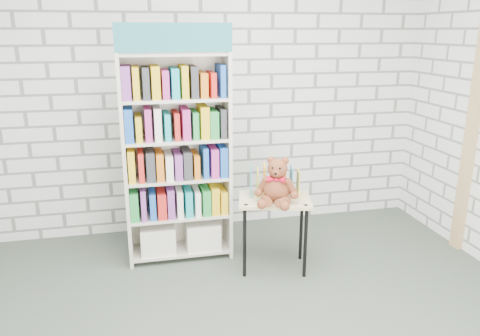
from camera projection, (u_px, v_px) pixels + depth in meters
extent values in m
cube|color=silver|center=(202.00, 91.00, 4.53)|extent=(4.50, 0.02, 2.80)
cube|color=beige|center=(125.00, 163.00, 3.91)|extent=(0.03, 0.35, 1.80)
cube|color=beige|center=(227.00, 157.00, 4.09)|extent=(0.03, 0.35, 1.80)
cube|color=beige|center=(175.00, 155.00, 4.15)|extent=(0.90, 0.02, 1.80)
cube|color=#27747D|center=(174.00, 38.00, 3.56)|extent=(0.90, 0.02, 0.22)
cube|color=beige|center=(181.00, 249.00, 4.24)|extent=(0.84, 0.33, 0.03)
cube|color=beige|center=(179.00, 214.00, 4.14)|extent=(0.84, 0.33, 0.03)
cube|color=beige|center=(178.00, 177.00, 4.04)|extent=(0.84, 0.33, 0.03)
cube|color=beige|center=(176.00, 139.00, 3.95)|extent=(0.84, 0.33, 0.03)
cube|color=beige|center=(175.00, 99.00, 3.85)|extent=(0.84, 0.33, 0.03)
cube|color=beige|center=(173.00, 54.00, 3.75)|extent=(0.84, 0.33, 0.03)
cube|color=silver|center=(158.00, 238.00, 4.16)|extent=(0.30, 0.29, 0.24)
cube|color=silver|center=(202.00, 233.00, 4.24)|extent=(0.30, 0.29, 0.24)
cube|color=red|center=(179.00, 200.00, 4.09)|extent=(0.84, 0.29, 0.24)
cube|color=yellow|center=(177.00, 163.00, 4.00)|extent=(0.84, 0.29, 0.24)
cube|color=blue|center=(176.00, 124.00, 3.90)|extent=(0.84, 0.29, 0.24)
cube|color=green|center=(174.00, 83.00, 3.80)|extent=(0.84, 0.29, 0.24)
cube|color=#CDB67B|center=(275.00, 200.00, 3.87)|extent=(0.66, 0.53, 0.03)
cylinder|color=black|center=(245.00, 243.00, 3.81)|extent=(0.03, 0.03, 0.60)
cylinder|color=black|center=(245.00, 227.00, 4.11)|extent=(0.03, 0.03, 0.60)
cylinder|color=black|center=(305.00, 243.00, 3.80)|extent=(0.03, 0.03, 0.60)
cylinder|color=black|center=(301.00, 228.00, 4.10)|extent=(0.03, 0.03, 0.60)
cylinder|color=black|center=(246.00, 205.00, 3.72)|extent=(0.04, 0.04, 0.01)
cylinder|color=black|center=(306.00, 205.00, 3.72)|extent=(0.04, 0.04, 0.01)
cube|color=teal|center=(251.00, 181.00, 3.92)|extent=(0.05, 0.18, 0.24)
cube|color=yellow|center=(258.00, 181.00, 3.92)|extent=(0.05, 0.18, 0.24)
cube|color=#FFAC1B|center=(264.00, 181.00, 3.92)|extent=(0.05, 0.18, 0.24)
cube|color=black|center=(271.00, 181.00, 3.92)|extent=(0.05, 0.18, 0.24)
cube|color=white|center=(278.00, 181.00, 3.92)|extent=(0.05, 0.18, 0.24)
cube|color=orange|center=(285.00, 181.00, 3.92)|extent=(0.05, 0.18, 0.24)
cube|color=teal|center=(291.00, 181.00, 3.91)|extent=(0.05, 0.18, 0.24)
cube|color=gold|center=(298.00, 181.00, 3.91)|extent=(0.05, 0.18, 0.24)
ellipsoid|color=brown|center=(277.00, 189.00, 3.76)|extent=(0.22, 0.19, 0.22)
sphere|color=brown|center=(277.00, 169.00, 3.71)|extent=(0.16, 0.16, 0.16)
sphere|color=brown|center=(271.00, 160.00, 3.72)|extent=(0.06, 0.06, 0.06)
sphere|color=brown|center=(285.00, 161.00, 3.69)|extent=(0.06, 0.06, 0.06)
sphere|color=brown|center=(276.00, 173.00, 3.65)|extent=(0.06, 0.06, 0.06)
sphere|color=black|center=(273.00, 168.00, 3.65)|extent=(0.02, 0.02, 0.02)
sphere|color=black|center=(280.00, 168.00, 3.63)|extent=(0.02, 0.02, 0.02)
sphere|color=black|center=(276.00, 174.00, 3.63)|extent=(0.02, 0.02, 0.02)
cylinder|color=brown|center=(263.00, 185.00, 3.76)|extent=(0.11, 0.12, 0.16)
cylinder|color=brown|center=(291.00, 187.00, 3.71)|extent=(0.13, 0.08, 0.16)
sphere|color=brown|center=(259.00, 192.00, 3.77)|extent=(0.06, 0.06, 0.06)
sphere|color=brown|center=(294.00, 195.00, 3.70)|extent=(0.06, 0.06, 0.06)
cylinder|color=brown|center=(267.00, 201.00, 3.69)|extent=(0.09, 0.17, 0.09)
cylinder|color=brown|center=(283.00, 202.00, 3.66)|extent=(0.16, 0.17, 0.09)
sphere|color=brown|center=(262.00, 204.00, 3.63)|extent=(0.08, 0.08, 0.08)
sphere|color=brown|center=(285.00, 206.00, 3.59)|extent=(0.08, 0.08, 0.08)
cone|color=red|center=(271.00, 179.00, 3.68)|extent=(0.08, 0.08, 0.06)
cone|color=red|center=(281.00, 180.00, 3.66)|extent=(0.08, 0.08, 0.06)
sphere|color=red|center=(276.00, 180.00, 3.67)|extent=(0.03, 0.03, 0.03)
cube|color=tan|center=(471.00, 138.00, 4.12)|extent=(0.05, 0.12, 2.10)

